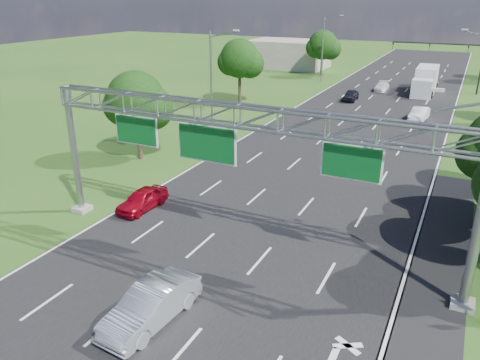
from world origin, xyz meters
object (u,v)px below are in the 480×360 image
Objects in this scene: box_truck at (425,81)px; traffic_signal at (455,55)px; silver_sedan at (151,305)px; sign_gantry at (239,128)px; red_coupe at (142,199)px.

traffic_signal is at bearing 33.94° from box_truck.
box_truck is (4.66, 57.74, 0.89)m from silver_sedan.
traffic_signal is (7.15, 53.00, -1.72)m from sign_gantry.
sign_gantry is 53.51m from traffic_signal.
sign_gantry is 2.48× the size of box_truck.
red_coupe is at bearing -105.38° from box_truck.
sign_gantry is 5.92× the size of red_coupe.
traffic_signal is 3.08× the size of red_coupe.
sign_gantry is at bearing -96.10° from box_truck.
traffic_signal reaches higher than silver_sedan.
box_truck is at bearing -144.45° from traffic_signal.
box_truck is (-3.16, -2.26, -3.45)m from traffic_signal.
silver_sedan is at bearing -48.40° from red_coupe.
traffic_signal is at bearing 87.25° from silver_sedan.
red_coupe is 11.56m from silver_sedan.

